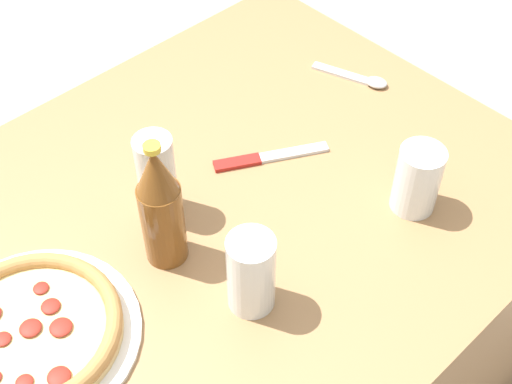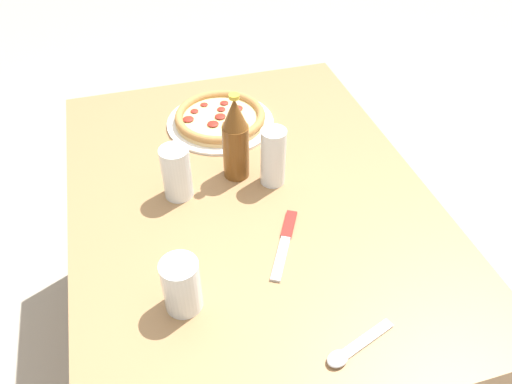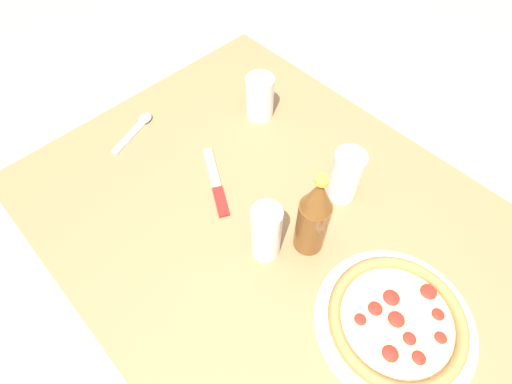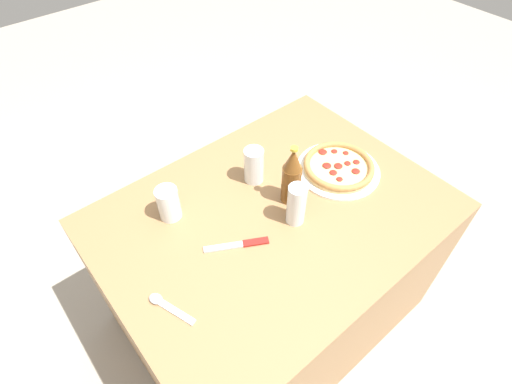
# 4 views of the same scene
# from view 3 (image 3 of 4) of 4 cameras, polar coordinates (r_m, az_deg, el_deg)

# --- Properties ---
(ground_plane) EXTENTS (8.00, 8.00, 0.00)m
(ground_plane) POSITION_cam_3_polar(r_m,az_deg,el_deg) (1.62, 1.83, -17.53)
(ground_plane) COLOR #A89E8E
(table) EXTENTS (1.20, 0.90, 0.73)m
(table) POSITION_cam_3_polar(r_m,az_deg,el_deg) (1.27, 2.28, -12.66)
(table) COLOR #997047
(table) RESTS_ON ground_plane
(pizza_margherita) EXTENTS (0.32, 0.32, 0.04)m
(pizza_margherita) POSITION_cam_3_polar(r_m,az_deg,el_deg) (0.87, 19.43, -17.00)
(pizza_margherita) COLOR white
(pizza_margherita) RESTS_ON table
(glass_mango_juice) EXTENTS (0.08, 0.08, 0.13)m
(glass_mango_juice) POSITION_cam_3_polar(r_m,az_deg,el_deg) (1.13, 0.54, 13.13)
(glass_mango_juice) COLOR white
(glass_mango_juice) RESTS_ON table
(glass_cola) EXTENTS (0.06, 0.06, 0.16)m
(glass_cola) POSITION_cam_3_polar(r_m,az_deg,el_deg) (0.84, 1.43, -6.00)
(glass_cola) COLOR white
(glass_cola) RESTS_ON table
(glass_iced_tea) EXTENTS (0.07, 0.07, 0.14)m
(glass_iced_tea) POSITION_cam_3_polar(r_m,az_deg,el_deg) (0.95, 12.63, 2.14)
(glass_iced_tea) COLOR white
(glass_iced_tea) RESTS_ON table
(beer_bottle) EXTENTS (0.07, 0.07, 0.24)m
(beer_bottle) POSITION_cam_3_polar(r_m,az_deg,el_deg) (0.82, 8.25, -3.45)
(beer_bottle) COLOR brown
(beer_bottle) RESTS_ON table
(knife) EXTENTS (0.20, 0.12, 0.01)m
(knife) POSITION_cam_3_polar(r_m,az_deg,el_deg) (1.00, -5.71, 1.12)
(knife) COLOR maroon
(knife) RESTS_ON table
(spoon) EXTENTS (0.08, 0.16, 0.02)m
(spoon) POSITION_cam_3_polar(r_m,az_deg,el_deg) (1.17, -16.42, 9.05)
(spoon) COLOR silver
(spoon) RESTS_ON table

